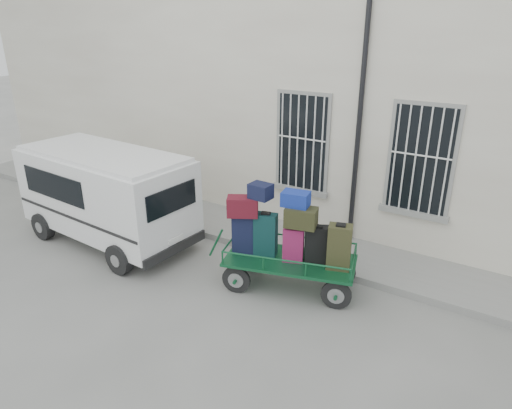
% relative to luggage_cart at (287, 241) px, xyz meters
% --- Properties ---
extents(ground, '(80.00, 80.00, 0.00)m').
position_rel_luggage_cart_xyz_m(ground, '(-0.60, -0.46, -1.02)').
color(ground, slate).
rests_on(ground, ground).
extents(building, '(24.00, 5.15, 6.00)m').
position_rel_luggage_cart_xyz_m(building, '(-0.60, 5.04, 1.98)').
color(building, beige).
rests_on(building, ground).
extents(sidewalk, '(24.00, 1.70, 0.15)m').
position_rel_luggage_cart_xyz_m(sidewalk, '(-0.60, 1.74, -0.95)').
color(sidewalk, gray).
rests_on(sidewalk, ground).
extents(luggage_cart, '(2.96, 1.75, 2.11)m').
position_rel_luggage_cart_xyz_m(luggage_cart, '(0.00, 0.00, 0.00)').
color(luggage_cart, black).
rests_on(luggage_cart, ground).
extents(van, '(4.47, 2.19, 2.20)m').
position_rel_luggage_cart_xyz_m(van, '(-4.53, -0.38, 0.24)').
color(van, white).
rests_on(van, ground).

